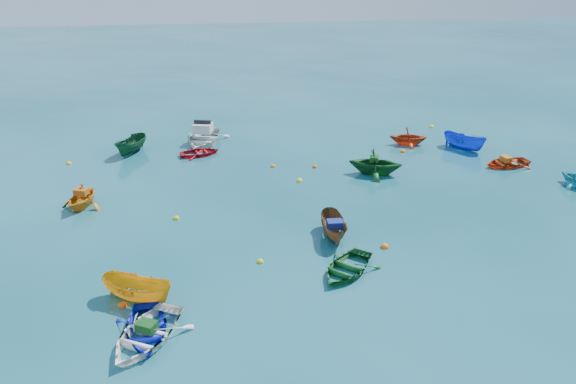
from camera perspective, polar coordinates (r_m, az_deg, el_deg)
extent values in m
plane|color=#0A3F4C|center=(25.17, 1.52, -5.37)|extent=(160.00, 160.00, 0.00)
imported|color=#101ECB|center=(20.46, -14.18, -13.83)|extent=(2.43, 3.19, 0.62)
imported|color=white|center=(20.19, -14.17, -14.40)|extent=(3.75, 4.15, 0.71)
imported|color=brown|center=(25.92, 4.68, -4.53)|extent=(1.16, 2.86, 1.09)
imported|color=orange|center=(30.58, -20.09, -1.40)|extent=(2.81, 3.02, 1.30)
imported|color=#EAA314|center=(22.21, -14.90, -10.60)|extent=(3.11, 2.34, 1.14)
imported|color=#145723|center=(23.29, 5.94, -8.09)|extent=(3.65, 3.76, 0.64)
imported|color=#B60F18|center=(36.37, -8.95, 3.75)|extent=(2.88, 2.35, 0.53)
imported|color=#11491B|center=(33.25, 8.81, 1.83)|extent=(3.75, 3.49, 1.60)
imported|color=#C03710|center=(36.63, 21.30, 2.51)|extent=(3.18, 2.50, 0.60)
imported|color=blue|center=(38.82, 17.38, 4.22)|extent=(2.72, 3.03, 1.15)
imported|color=#BA3611|center=(38.74, 12.07, 4.75)|extent=(2.85, 2.59, 1.29)
imported|color=#0F4121|center=(37.67, -15.54, 3.86)|extent=(2.34, 3.19, 1.16)
imported|color=silver|center=(38.66, -8.55, 4.98)|extent=(4.00, 4.90, 1.49)
cube|color=#114416|center=(19.95, -14.15, -13.08)|extent=(0.79, 0.73, 0.31)
cube|color=navy|center=(25.46, 4.79, -3.27)|extent=(0.72, 0.55, 0.34)
cube|color=#B75412|center=(30.31, -20.25, 0.02)|extent=(0.78, 0.68, 0.32)
cube|color=#124815|center=(32.92, 8.73, 3.38)|extent=(0.65, 0.74, 0.30)
cube|color=#C45B14|center=(36.42, 21.28, 3.16)|extent=(0.58, 0.70, 0.31)
sphere|color=#EB580C|center=(22.05, -16.45, -11.07)|extent=(0.35, 0.35, 0.35)
sphere|color=yellow|center=(23.86, -2.84, -7.15)|extent=(0.30, 0.30, 0.30)
sphere|color=orange|center=(25.30, 9.80, -5.57)|extent=(0.38, 0.38, 0.38)
sphere|color=yellow|center=(27.99, -11.26, -2.70)|extent=(0.32, 0.32, 0.32)
sphere|color=orange|center=(33.97, -1.54, 2.58)|extent=(0.33, 0.33, 0.33)
sphere|color=yellow|center=(31.83, 1.18, 1.10)|extent=(0.37, 0.37, 0.37)
sphere|color=#DD520C|center=(33.88, 2.74, 2.51)|extent=(0.30, 0.30, 0.30)
sphere|color=yellow|center=(36.90, -21.36, 2.66)|extent=(0.35, 0.35, 0.35)
sphere|color=orange|center=(37.18, 11.57, 3.99)|extent=(0.35, 0.35, 0.35)
sphere|color=yellow|center=(42.90, 14.37, 6.37)|extent=(0.35, 0.35, 0.35)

